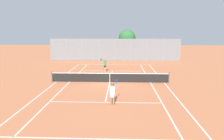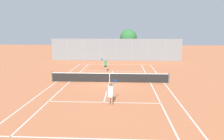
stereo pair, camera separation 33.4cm
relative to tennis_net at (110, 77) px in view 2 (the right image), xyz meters
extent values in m
plane|color=#C67047|center=(0.00, 0.00, -0.51)|extent=(120.00, 120.00, 0.00)
cube|color=silver|center=(0.00, -11.90, -0.51)|extent=(11.00, 0.10, 0.01)
cube|color=silver|center=(0.00, 11.90, -0.51)|extent=(11.00, 0.10, 0.01)
cube|color=silver|center=(-5.50, 0.00, -0.51)|extent=(0.10, 23.80, 0.01)
cube|color=silver|center=(5.50, 0.00, -0.51)|extent=(0.10, 23.80, 0.01)
cube|color=silver|center=(-4.13, 0.00, -0.51)|extent=(0.10, 23.80, 0.01)
cube|color=silver|center=(4.13, 0.00, -0.51)|extent=(0.10, 23.80, 0.01)
cube|color=silver|center=(0.00, -6.40, -0.51)|extent=(8.26, 0.10, 0.01)
cube|color=silver|center=(0.00, 6.40, -0.51)|extent=(8.26, 0.10, 0.01)
cube|color=silver|center=(0.00, 0.00, -0.51)|extent=(0.10, 12.80, 0.01)
cylinder|color=#474C47|center=(-5.95, 0.00, 0.03)|extent=(0.10, 0.10, 1.07)
cylinder|color=#474C47|center=(5.95, 0.00, 0.03)|extent=(0.10, 0.10, 1.07)
cube|color=black|center=(0.00, 0.00, -0.04)|extent=(11.90, 0.02, 0.89)
cube|color=white|center=(0.00, 0.00, 0.41)|extent=(11.90, 0.03, 0.06)
cube|color=white|center=(0.00, 0.00, -0.06)|extent=(0.05, 0.03, 0.89)
cylinder|color=#936B4C|center=(0.45, -7.04, -0.10)|extent=(0.13, 0.13, 0.82)
cylinder|color=#936B4C|center=(0.63, -7.04, -0.10)|extent=(0.13, 0.13, 0.82)
cube|color=white|center=(0.54, -7.04, 0.23)|extent=(0.29, 0.19, 0.24)
cube|color=white|center=(0.54, -7.04, 0.59)|extent=(0.35, 0.21, 0.56)
sphere|color=#936B4C|center=(0.54, -7.04, 0.98)|extent=(0.22, 0.22, 0.22)
cylinder|color=black|center=(0.54, -7.04, 1.05)|extent=(0.23, 0.23, 0.02)
cylinder|color=#936B4C|center=(0.32, -7.03, 0.53)|extent=(0.08, 0.08, 0.52)
cylinder|color=#936B4C|center=(0.67, -6.90, 0.88)|extent=(0.10, 0.46, 0.35)
cylinder|color=#1E4C99|center=(0.81, -6.65, 1.04)|extent=(0.04, 0.25, 0.22)
cylinder|color=#1E4C99|center=(0.82, -6.53, 1.15)|extent=(0.29, 0.21, 0.23)
cylinder|color=tan|center=(-0.81, 5.64, -0.10)|extent=(0.13, 0.13, 0.82)
cylinder|color=tan|center=(-0.96, 5.73, -0.10)|extent=(0.13, 0.13, 0.82)
cube|color=black|center=(-0.89, 5.69, 0.23)|extent=(0.33, 0.29, 0.24)
cube|color=#338C59|center=(-0.89, 5.69, 0.59)|extent=(0.39, 0.34, 0.56)
sphere|color=tan|center=(-0.89, 5.69, 0.98)|extent=(0.22, 0.22, 0.22)
cylinder|color=black|center=(-0.89, 5.69, 1.05)|extent=(0.23, 0.23, 0.02)
cylinder|color=tan|center=(-0.69, 5.58, 0.53)|extent=(0.08, 0.08, 0.52)
cylinder|color=tan|center=(-1.07, 5.62, 0.88)|extent=(0.29, 0.44, 0.35)
cylinder|color=#1E4C99|center=(-1.30, 5.46, 1.04)|extent=(0.15, 0.24, 0.22)
cylinder|color=#1E4C99|center=(-1.36, 5.35, 1.15)|extent=(0.34, 0.31, 0.23)
sphere|color=#D1DB33|center=(-0.26, 5.12, -0.48)|extent=(0.07, 0.07, 0.07)
sphere|color=#D1DB33|center=(-1.80, 0.28, -0.48)|extent=(0.07, 0.07, 0.07)
sphere|color=#D1DB33|center=(1.51, 0.98, -0.48)|extent=(0.07, 0.07, 0.07)
cylinder|color=gray|center=(-11.30, 16.32, 1.42)|extent=(0.08, 0.08, 3.86)
cylinder|color=gray|center=(-8.47, 16.32, 1.42)|extent=(0.08, 0.08, 3.86)
cylinder|color=gray|center=(-5.65, 16.32, 1.42)|extent=(0.08, 0.08, 3.86)
cylinder|color=gray|center=(-2.82, 16.32, 1.42)|extent=(0.08, 0.08, 3.86)
cylinder|color=gray|center=(0.00, 16.32, 1.42)|extent=(0.08, 0.08, 3.86)
cylinder|color=gray|center=(2.82, 16.32, 1.42)|extent=(0.08, 0.08, 3.86)
cylinder|color=gray|center=(5.65, 16.32, 1.42)|extent=(0.08, 0.08, 3.86)
cylinder|color=gray|center=(8.47, 16.32, 1.42)|extent=(0.08, 0.08, 3.86)
cylinder|color=gray|center=(11.30, 16.32, 1.42)|extent=(0.08, 0.08, 3.86)
cube|color=slate|center=(0.00, 16.32, 1.42)|extent=(22.59, 0.02, 3.82)
cylinder|color=brown|center=(2.22, 19.34, 0.88)|extent=(0.25, 0.25, 2.78)
sphere|color=#2D6B33|center=(2.22, 19.34, 3.38)|extent=(3.14, 3.14, 3.14)
sphere|color=#2D6B33|center=(2.22, 19.46, 2.98)|extent=(2.03, 2.03, 2.03)
camera|label=1|loc=(1.13, -21.66, 4.64)|focal=35.00mm
camera|label=2|loc=(1.47, -21.64, 4.64)|focal=35.00mm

